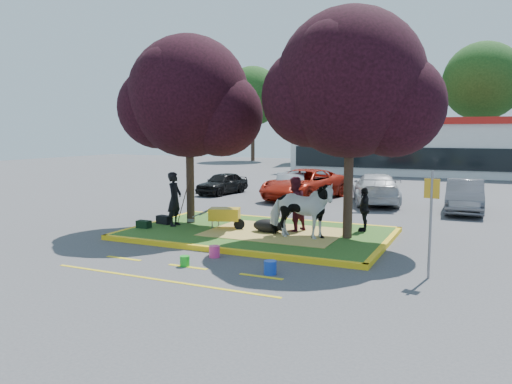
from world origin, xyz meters
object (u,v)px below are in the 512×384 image
at_px(handler, 175,199).
at_px(car_black, 222,183).
at_px(bucket_blue, 270,267).
at_px(car_silver, 291,185).
at_px(cow, 301,210).
at_px(calf, 268,226).
at_px(bucket_green, 185,261).
at_px(bucket_pink, 214,252).
at_px(sign_post, 431,213).
at_px(wheelbarrow, 225,214).

distance_m(handler, car_black, 10.01).
relative_size(bucket_blue, car_silver, 0.08).
height_order(cow, calf, cow).
height_order(bucket_green, car_black, car_black).
height_order(bucket_pink, car_silver, car_silver).
relative_size(sign_post, bucket_blue, 7.67).
bearing_deg(car_black, cow, -43.27).
xyz_separation_m(sign_post, bucket_blue, (-3.44, -1.22, -1.36)).
xyz_separation_m(wheelbarrow, sign_post, (6.73, -2.64, 0.91)).
relative_size(handler, bucket_pink, 5.91).
xyz_separation_m(bucket_pink, car_black, (-6.39, 12.18, 0.43)).
bearing_deg(sign_post, handler, 177.23).
relative_size(cow, bucket_pink, 6.57).
relative_size(calf, bucket_pink, 3.20).
relative_size(wheelbarrow, bucket_pink, 5.75).
xyz_separation_m(bucket_pink, bucket_blue, (1.99, -0.85, 0.01)).
distance_m(calf, wheelbarrow, 1.60).
bearing_deg(handler, cow, -103.19).
height_order(bucket_green, bucket_blue, bucket_blue).
bearing_deg(car_black, bucket_pink, -54.94).
relative_size(bucket_blue, car_black, 0.09).
height_order(bucket_green, bucket_pink, bucket_pink).
height_order(cow, bucket_pink, cow).
bearing_deg(calf, car_black, 144.30).
distance_m(sign_post, car_silver, 14.49).
distance_m(sign_post, bucket_green, 6.01).
bearing_deg(sign_post, car_silver, 136.23).
bearing_deg(calf, bucket_green, -78.72).
bearing_deg(bucket_pink, bucket_blue, -23.14).
bearing_deg(bucket_pink, sign_post, 3.85).
height_order(wheelbarrow, bucket_green, wheelbarrow).
xyz_separation_m(calf, handler, (-3.38, -0.24, 0.70)).
bearing_deg(bucket_blue, car_black, 122.76).
bearing_deg(cow, car_black, 33.60).
bearing_deg(handler, wheelbarrow, -91.86).
bearing_deg(car_black, sign_post, -37.62).
bearing_deg(calf, handler, -157.61).
height_order(wheelbarrow, bucket_pink, wheelbarrow).
height_order(sign_post, car_silver, sign_post).
bearing_deg(sign_post, car_black, 147.81).
xyz_separation_m(cow, sign_post, (3.88, -2.14, 0.51)).
bearing_deg(wheelbarrow, bucket_green, -94.12).
relative_size(handler, wheelbarrow, 1.03).
distance_m(car_black, car_silver, 3.86).
distance_m(sign_post, car_black, 16.74).
bearing_deg(wheelbarrow, car_black, 100.29).
relative_size(bucket_green, bucket_pink, 0.84).
height_order(handler, car_black, handler).
distance_m(bucket_pink, car_black, 13.76).
xyz_separation_m(calf, car_silver, (-2.82, 9.46, 0.28)).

